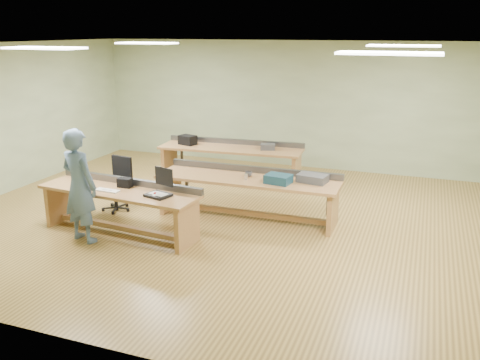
% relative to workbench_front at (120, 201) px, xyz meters
% --- Properties ---
extents(floor, '(10.00, 10.00, 0.00)m').
position_rel_workbench_front_xyz_m(floor, '(1.57, 1.18, -0.55)').
color(floor, olive).
rests_on(floor, ground).
extents(ceiling, '(10.00, 10.00, 0.00)m').
position_rel_workbench_front_xyz_m(ceiling, '(1.57, 1.18, 2.45)').
color(ceiling, silver).
rests_on(ceiling, wall_back).
extents(wall_back, '(10.00, 0.04, 3.00)m').
position_rel_workbench_front_xyz_m(wall_back, '(1.57, 5.18, 0.95)').
color(wall_back, '#A4B68A').
rests_on(wall_back, floor).
extents(wall_front, '(10.00, 0.04, 3.00)m').
position_rel_workbench_front_xyz_m(wall_front, '(1.57, -2.82, 0.95)').
color(wall_front, '#A4B68A').
rests_on(wall_front, floor).
extents(wall_left, '(0.04, 8.00, 3.00)m').
position_rel_workbench_front_xyz_m(wall_left, '(-3.43, 1.18, 0.95)').
color(wall_left, '#A4B68A').
rests_on(wall_left, floor).
extents(fluor_panels, '(6.20, 3.50, 0.03)m').
position_rel_workbench_front_xyz_m(fluor_panels, '(1.57, 1.18, 2.42)').
color(fluor_panels, white).
rests_on(fluor_panels, ceiling).
extents(workbench_front, '(2.81, 0.97, 0.86)m').
position_rel_workbench_front_xyz_m(workbench_front, '(0.00, 0.00, 0.00)').
color(workbench_front, '#AA7D47').
rests_on(workbench_front, floor).
extents(workbench_mid, '(3.24, 0.89, 0.86)m').
position_rel_workbench_front_xyz_m(workbench_mid, '(1.73, 1.38, 0.01)').
color(workbench_mid, '#AA7D47').
rests_on(workbench_mid, floor).
extents(workbench_back, '(3.20, 1.05, 0.86)m').
position_rel_workbench_front_xyz_m(workbench_back, '(0.59, 3.49, 0.01)').
color(workbench_back, '#AA7D47').
rests_on(workbench_back, floor).
extents(person, '(0.75, 0.58, 1.82)m').
position_rel_workbench_front_xyz_m(person, '(-0.40, -0.49, 0.35)').
color(person, slate).
rests_on(person, floor).
extents(laptop_base, '(0.43, 0.39, 0.04)m').
position_rel_workbench_front_xyz_m(laptop_base, '(0.77, -0.11, 0.22)').
color(laptop_base, black).
rests_on(laptop_base, workbench_front).
extents(laptop_screen, '(0.36, 0.12, 0.29)m').
position_rel_workbench_front_xyz_m(laptop_screen, '(0.81, 0.03, 0.48)').
color(laptop_screen, black).
rests_on(laptop_screen, laptop_base).
extents(keyboard, '(0.42, 0.16, 0.02)m').
position_rel_workbench_front_xyz_m(keyboard, '(-0.13, -0.16, 0.21)').
color(keyboard, silver).
rests_on(keyboard, workbench_front).
extents(trackball_mouse, '(0.16, 0.18, 0.07)m').
position_rel_workbench_front_xyz_m(trackball_mouse, '(0.76, -0.14, 0.23)').
color(trackball_mouse, white).
rests_on(trackball_mouse, workbench_front).
extents(camera_bag, '(0.23, 0.15, 0.15)m').
position_rel_workbench_front_xyz_m(camera_bag, '(0.02, 0.13, 0.27)').
color(camera_bag, black).
rests_on(camera_bag, workbench_front).
extents(task_chair, '(0.61, 0.61, 0.99)m').
position_rel_workbench_front_xyz_m(task_chair, '(-0.69, 0.94, -0.19)').
color(task_chair, black).
rests_on(task_chair, floor).
extents(parts_bin_teal, '(0.46, 0.37, 0.15)m').
position_rel_workbench_front_xyz_m(parts_bin_teal, '(2.32, 1.23, 0.27)').
color(parts_bin_teal, '#153645').
rests_on(parts_bin_teal, workbench_mid).
extents(parts_bin_grey, '(0.53, 0.39, 0.13)m').
position_rel_workbench_front_xyz_m(parts_bin_grey, '(2.85, 1.48, 0.26)').
color(parts_bin_grey, '#3A3A3D').
rests_on(parts_bin_grey, workbench_mid).
extents(mug, '(0.16, 0.16, 0.10)m').
position_rel_workbench_front_xyz_m(mug, '(1.72, 1.42, 0.24)').
color(mug, '#3A3A3D').
rests_on(mug, workbench_mid).
extents(drinks_can, '(0.07, 0.07, 0.11)m').
position_rel_workbench_front_xyz_m(drinks_can, '(1.75, 1.21, 0.25)').
color(drinks_can, silver).
rests_on(drinks_can, workbench_mid).
extents(storage_box_back, '(0.42, 0.35, 0.21)m').
position_rel_workbench_front_xyz_m(storage_box_back, '(-0.43, 3.40, 0.30)').
color(storage_box_back, black).
rests_on(storage_box_back, workbench_back).
extents(tray_back, '(0.36, 0.31, 0.12)m').
position_rel_workbench_front_xyz_m(tray_back, '(1.42, 3.54, 0.26)').
color(tray_back, '#3A3A3D').
rests_on(tray_back, workbench_back).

